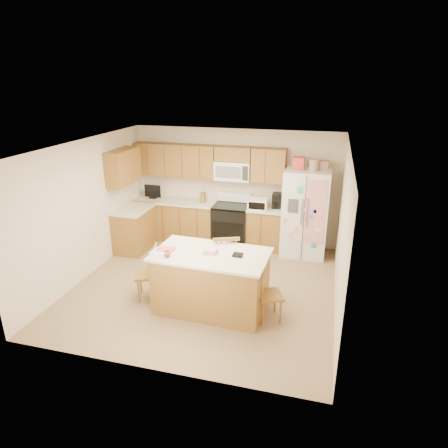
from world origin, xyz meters
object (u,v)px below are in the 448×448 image
(windsor_chair_right, at_px, (268,295))
(stove, at_px, (231,224))
(windsor_chair_left, at_px, (149,274))
(refrigerator, at_px, (305,212))
(windsor_chair_back, at_px, (225,265))
(island, at_px, (211,281))

(windsor_chair_right, bearing_deg, stove, 114.90)
(windsor_chair_left, bearing_deg, stove, 73.06)
(refrigerator, xyz_separation_m, windsor_chair_back, (-1.18, -1.95, -0.42))
(windsor_chair_back, xyz_separation_m, windsor_chair_right, (0.85, -0.67, -0.07))
(stove, distance_m, windsor_chair_right, 2.96)
(stove, distance_m, island, 2.62)
(refrigerator, distance_m, windsor_chair_left, 3.46)
(island, bearing_deg, windsor_chair_right, -5.11)
(island, relative_size, windsor_chair_left, 1.96)
(windsor_chair_right, bearing_deg, refrigerator, 82.89)
(stove, xyz_separation_m, windsor_chair_left, (-0.78, -2.55, -0.03))
(windsor_chair_back, distance_m, windsor_chair_right, 1.09)
(stove, height_order, refrigerator, refrigerator)
(windsor_chair_back, bearing_deg, stove, 101.06)
(refrigerator, xyz_separation_m, island, (-1.25, -2.54, -0.43))
(island, bearing_deg, windsor_chair_left, 177.71)
(windsor_chair_back, bearing_deg, refrigerator, 58.79)
(refrigerator, relative_size, windsor_chair_right, 2.25)
(refrigerator, distance_m, island, 2.86)
(stove, relative_size, windsor_chair_right, 1.24)
(island, height_order, windsor_chair_back, windsor_chair_back)
(island, xyz_separation_m, windsor_chair_back, (0.07, 0.59, 0.01))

